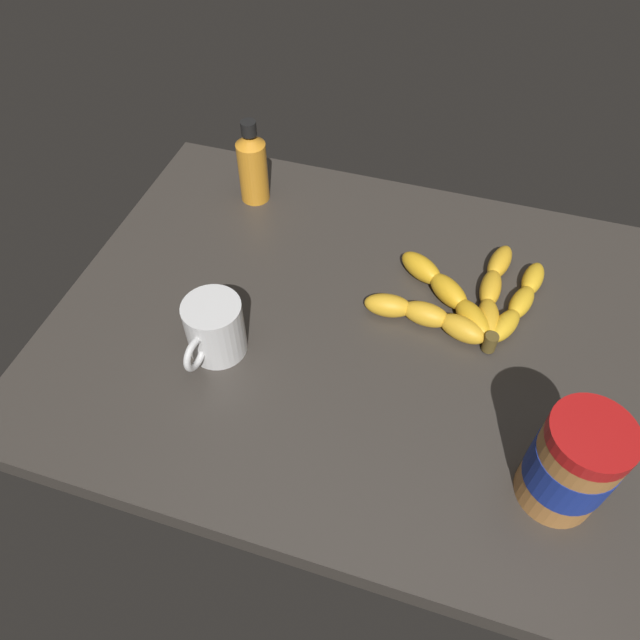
% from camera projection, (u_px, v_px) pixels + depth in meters
% --- Properties ---
extents(ground_plane, '(0.90, 0.72, 0.04)m').
position_uv_depth(ground_plane, '(351.00, 329.00, 0.92)').
color(ground_plane, '#38332D').
extents(banana_bunch, '(0.27, 0.23, 0.04)m').
position_uv_depth(banana_bunch, '(467.00, 300.00, 0.91)').
color(banana_bunch, gold).
rests_on(banana_bunch, ground_plane).
extents(peanut_butter_jar, '(0.10, 0.10, 0.15)m').
position_uv_depth(peanut_butter_jar, '(572.00, 464.00, 0.67)').
color(peanut_butter_jar, '#B27238').
rests_on(peanut_butter_jar, ground_plane).
extents(honey_bottle, '(0.05, 0.05, 0.16)m').
position_uv_depth(honey_bottle, '(253.00, 166.00, 1.04)').
color(honey_bottle, orange).
rests_on(honey_bottle, ground_plane).
extents(coffee_mug, '(0.08, 0.12, 0.09)m').
position_uv_depth(coffee_mug, '(214.00, 329.00, 0.83)').
color(coffee_mug, silver).
rests_on(coffee_mug, ground_plane).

